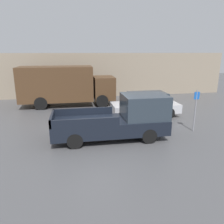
{
  "coord_description": "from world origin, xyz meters",
  "views": [
    {
      "loc": [
        -1.13,
        -10.28,
        4.25
      ],
      "look_at": [
        0.82,
        0.89,
        1.1
      ],
      "focal_mm": 35.0,
      "sensor_mm": 36.0,
      "label": 1
    }
  ],
  "objects": [
    {
      "name": "delivery_truck",
      "position": [
        -1.89,
        7.45,
        1.7
      ],
      "size": [
        7.43,
        2.41,
        3.13
      ],
      "color": "#4C331E",
      "rests_on": "ground"
    },
    {
      "name": "ground_plane",
      "position": [
        0.0,
        0.0,
        0.0
      ],
      "size": [
        60.0,
        60.0,
        0.0
      ],
      "primitive_type": "plane",
      "color": "#4C4C4F"
    },
    {
      "name": "pickup_truck",
      "position": [
        1.12,
        -0.11,
        1.0
      ],
      "size": [
        5.64,
        2.04,
        2.19
      ],
      "color": "black",
      "rests_on": "ground"
    },
    {
      "name": "parking_sign",
      "position": [
        5.25,
        0.14,
        1.3
      ],
      "size": [
        0.3,
        0.07,
        2.3
      ],
      "color": "gray",
      "rests_on": "ground"
    },
    {
      "name": "building_wall",
      "position": [
        0.0,
        10.67,
        2.06
      ],
      "size": [
        28.0,
        0.15,
        4.12
      ],
      "color": "gray",
      "rests_on": "ground"
    },
    {
      "name": "car",
      "position": [
        3.59,
        3.45,
        0.81
      ],
      "size": [
        4.48,
        1.86,
        1.61
      ],
      "color": "silver",
      "rests_on": "ground"
    }
  ]
}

